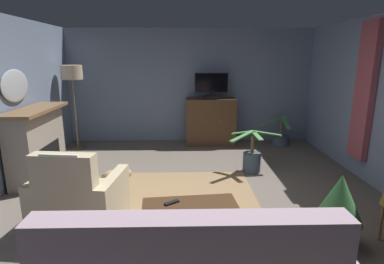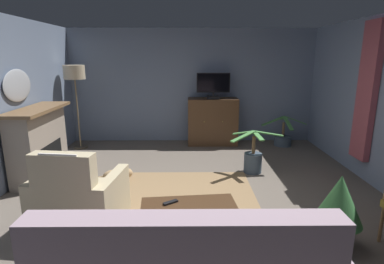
# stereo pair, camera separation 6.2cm
# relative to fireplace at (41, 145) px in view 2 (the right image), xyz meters

# --- Properties ---
(ground_plane) EXTENTS (6.16, 7.28, 0.04)m
(ground_plane) POSITION_rel_fireplace_xyz_m (2.50, -1.06, -0.57)
(ground_plane) COLOR #665B51
(wall_back) EXTENTS (6.16, 0.10, 2.58)m
(wall_back) POSITION_rel_fireplace_xyz_m (2.50, 2.33, 0.74)
(wall_back) COLOR slate
(wall_back) RESTS_ON ground_plane
(curtain_panel_far) EXTENTS (0.10, 0.44, 2.17)m
(curtain_panel_far) POSITION_rel_fireplace_xyz_m (5.23, -0.07, 0.86)
(curtain_panel_far) COLOR #A34C56
(rug_central) EXTENTS (2.02, 2.14, 0.01)m
(rug_central) POSITION_rel_fireplace_xyz_m (2.37, -0.93, -0.55)
(rug_central) COLOR #8E704C
(rug_central) RESTS_ON ground_plane
(fireplace) EXTENTS (0.86, 1.50, 1.17)m
(fireplace) POSITION_rel_fireplace_xyz_m (0.00, 0.00, 0.00)
(fireplace) COLOR #4C4C51
(fireplace) RESTS_ON ground_plane
(wall_mirror_oval) EXTENTS (0.06, 0.80, 0.51)m
(wall_mirror_oval) POSITION_rel_fireplace_xyz_m (-0.25, 0.00, 0.97)
(wall_mirror_oval) COLOR #B2B7BF
(tv_cabinet) EXTENTS (1.11, 0.53, 1.05)m
(tv_cabinet) POSITION_rel_fireplace_xyz_m (2.97, 1.98, -0.05)
(tv_cabinet) COLOR #352315
(tv_cabinet) RESTS_ON ground_plane
(television) EXTENTS (0.73, 0.20, 0.56)m
(television) POSITION_rel_fireplace_xyz_m (2.97, 1.92, 0.80)
(television) COLOR black
(television) RESTS_ON tv_cabinet
(coffee_table) EXTENTS (1.07, 0.60, 0.40)m
(coffee_table) POSITION_rel_fireplace_xyz_m (2.43, -1.86, -0.20)
(coffee_table) COLOR #422B19
(coffee_table) RESTS_ON ground_plane
(tv_remote) EXTENTS (0.17, 0.14, 0.02)m
(tv_remote) POSITION_rel_fireplace_xyz_m (2.23, -1.81, -0.14)
(tv_remote) COLOR black
(tv_remote) RESTS_ON coffee_table
(armchair_by_fireplace) EXTENTS (1.04, 0.93, 1.00)m
(armchair_by_fireplace) POSITION_rel_fireplace_xyz_m (1.14, -1.55, -0.23)
(armchair_by_fireplace) COLOR tan
(armchair_by_fireplace) RESTS_ON ground_plane
(potted_plant_tall_palm_by_window) EXTENTS (1.05, 0.88, 0.68)m
(potted_plant_tall_palm_by_window) POSITION_rel_fireplace_xyz_m (4.55, 1.82, -0.40)
(potted_plant_tall_palm_by_window) COLOR #3D4C5B
(potted_plant_tall_palm_by_window) RESTS_ON ground_plane
(potted_plant_on_hearth_side) EXTENTS (0.95, 0.64, 0.75)m
(potted_plant_on_hearth_side) POSITION_rel_fireplace_xyz_m (3.54, 0.16, -0.33)
(potted_plant_on_hearth_side) COLOR #3D4C5B
(potted_plant_on_hearth_side) RESTS_ON ground_plane
(potted_plant_small_fern_corner) EXTENTS (0.49, 0.49, 0.79)m
(potted_plant_small_fern_corner) POSITION_rel_fireplace_xyz_m (3.98, -1.99, -0.10)
(potted_plant_small_fern_corner) COLOR #3D4C5B
(potted_plant_small_fern_corner) RESTS_ON ground_plane
(cat) EXTENTS (0.68, 0.26, 0.21)m
(cat) POSITION_rel_fireplace_xyz_m (1.26, -0.21, -0.45)
(cat) COLOR tan
(cat) RESTS_ON ground_plane
(floor_lamp) EXTENTS (0.43, 0.43, 1.79)m
(floor_lamp) POSITION_rel_fireplace_xyz_m (0.04, 1.68, 0.97)
(floor_lamp) COLOR #4C4233
(floor_lamp) RESTS_ON ground_plane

